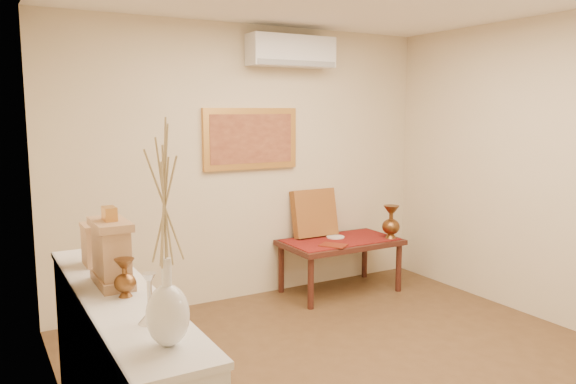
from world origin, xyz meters
TOP-DOWN VIEW (x-y plane):
  - wall_back at (0.00, 2.25)m, footprint 4.00×0.02m
  - wall_left at (-2.00, 0.00)m, footprint 0.02×4.50m
  - white_vase at (-1.80, -0.75)m, footprint 0.17×0.17m
  - candlestick at (-1.80, -0.49)m, footprint 0.10×0.10m
  - brass_urn_small at (-1.80, -0.09)m, footprint 0.11×0.11m
  - table_cloth at (0.85, 1.88)m, footprint 1.14×0.59m
  - brass_urn_tall at (1.34, 1.68)m, footprint 0.19×0.19m
  - plate at (0.85, 1.97)m, footprint 0.19×0.19m
  - menu at (0.63, 1.68)m, footprint 0.29×0.31m
  - cushion at (0.69, 2.14)m, footprint 0.50×0.20m
  - display_ledge at (-1.82, 0.00)m, footprint 0.37×2.02m
  - mantel_clock at (-1.81, 0.14)m, footprint 0.17×0.36m
  - wooden_chest at (-1.80, 0.57)m, footprint 0.16×0.21m
  - low_table at (0.85, 1.88)m, footprint 1.20×0.70m
  - painting at (0.00, 2.22)m, footprint 1.00×0.06m
  - ac_unit at (0.40, 2.12)m, footprint 0.90×0.25m

SIDE VIEW (x-z plane):
  - low_table at x=0.85m, z-range 0.21..0.76m
  - display_ledge at x=-1.82m, z-range 0.00..0.98m
  - table_cloth at x=0.85m, z-range 0.55..0.56m
  - plate at x=0.85m, z-range 0.56..0.57m
  - menu at x=0.63m, z-range 0.56..0.57m
  - brass_urn_tall at x=1.34m, z-range 0.56..0.98m
  - cushion at x=0.69m, z-range 0.55..1.06m
  - candlestick at x=-1.80m, z-range 0.98..1.20m
  - brass_urn_small at x=-1.80m, z-range 0.98..1.22m
  - wooden_chest at x=-1.80m, z-range 0.98..1.22m
  - mantel_clock at x=-1.81m, z-range 0.95..1.36m
  - wall_back at x=0.00m, z-range 0.00..2.70m
  - wall_left at x=-2.00m, z-range 0.00..2.70m
  - white_vase at x=-1.80m, z-range 0.98..1.86m
  - painting at x=0.00m, z-range 1.30..1.90m
  - ac_unit at x=0.40m, z-range 2.30..2.60m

